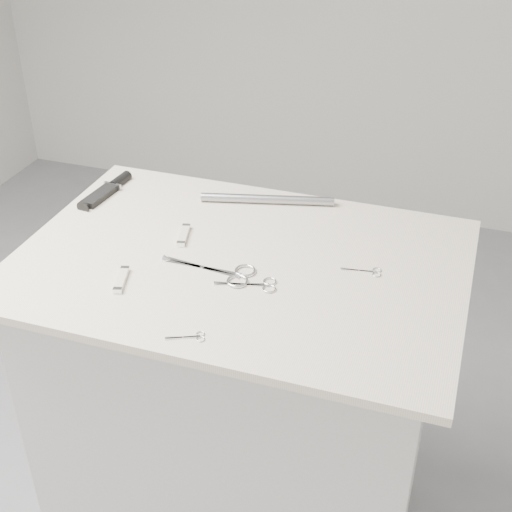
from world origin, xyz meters
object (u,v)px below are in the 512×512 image
(sheathed_knife, at_px, (109,189))
(plinth, at_px, (242,412))
(pocket_knife_a, at_px, (184,235))
(large_shears, at_px, (227,273))
(pocket_knife_b, at_px, (121,279))
(embroidery_scissors_a, at_px, (258,285))
(tiny_scissors, at_px, (191,337))
(metal_rail, at_px, (267,199))
(embroidery_scissors_b, at_px, (368,271))

(sheathed_knife, bearing_deg, plinth, -108.98)
(sheathed_knife, distance_m, pocket_knife_a, 0.32)
(pocket_knife_a, bearing_deg, sheathed_knife, 47.13)
(plinth, distance_m, large_shears, 0.48)
(sheathed_knife, xyz_separation_m, pocket_knife_b, (0.23, -0.36, -0.00))
(embroidery_scissors_a, bearing_deg, large_shears, 150.24)
(plinth, height_order, pocket_knife_a, pocket_knife_a)
(tiny_scissors, height_order, metal_rail, metal_rail)
(large_shears, height_order, metal_rail, metal_rail)
(pocket_knife_a, relative_size, pocket_knife_b, 0.99)
(sheathed_knife, distance_m, metal_rail, 0.42)
(embroidery_scissors_a, height_order, sheathed_knife, sheathed_knife)
(plinth, bearing_deg, large_shears, -95.59)
(tiny_scissors, bearing_deg, metal_rail, 69.44)
(sheathed_knife, relative_size, metal_rail, 0.56)
(embroidery_scissors_a, relative_size, metal_rail, 0.39)
(large_shears, distance_m, tiny_scissors, 0.23)
(embroidery_scissors_b, distance_m, pocket_knife_a, 0.44)
(pocket_knife_b, height_order, metal_rail, metal_rail)
(pocket_knife_a, bearing_deg, plinth, -121.38)
(embroidery_scissors_a, xyz_separation_m, embroidery_scissors_b, (0.21, 0.12, -0.00))
(tiny_scissors, height_order, pocket_knife_a, pocket_knife_a)
(sheathed_knife, xyz_separation_m, metal_rail, (0.41, 0.07, 0.00))
(embroidery_scissors_a, height_order, embroidery_scissors_b, same)
(large_shears, relative_size, embroidery_scissors_a, 1.59)
(plinth, distance_m, tiny_scissors, 0.55)
(pocket_knife_b, bearing_deg, metal_rail, -39.38)
(plinth, distance_m, pocket_knife_a, 0.50)
(tiny_scissors, distance_m, pocket_knife_b, 0.25)
(embroidery_scissors_b, xyz_separation_m, sheathed_knife, (-0.72, 0.16, 0.01))
(embroidery_scissors_a, distance_m, pocket_knife_a, 0.26)
(embroidery_scissors_a, distance_m, sheathed_knife, 0.58)
(plinth, distance_m, metal_rail, 0.55)
(large_shears, relative_size, embroidery_scissors_b, 2.37)
(pocket_knife_b, xyz_separation_m, metal_rail, (0.19, 0.44, 0.01))
(embroidery_scissors_a, xyz_separation_m, pocket_knife_b, (-0.28, -0.08, 0.00))
(large_shears, xyz_separation_m, sheathed_knife, (-0.43, 0.27, 0.00))
(large_shears, bearing_deg, plinth, 87.83)
(plinth, bearing_deg, embroidery_scissors_b, 8.28)
(embroidery_scissors_a, xyz_separation_m, sheathed_knife, (-0.51, 0.29, 0.01))
(sheathed_knife, height_order, metal_rail, metal_rail)
(sheathed_knife, xyz_separation_m, pocket_knife_a, (0.28, -0.15, -0.00))
(plinth, bearing_deg, sheathed_knife, 155.18)
(embroidery_scissors_b, height_order, pocket_knife_b, pocket_knife_b)
(embroidery_scissors_b, bearing_deg, metal_rail, 134.19)
(pocket_knife_a, bearing_deg, tiny_scissors, -168.60)
(embroidery_scissors_a, distance_m, pocket_knife_b, 0.29)
(plinth, height_order, tiny_scissors, tiny_scissors)
(embroidery_scissors_a, bearing_deg, sheathed_knife, 135.55)
(plinth, xyz_separation_m, large_shears, (-0.01, -0.06, 0.47))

